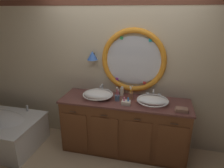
# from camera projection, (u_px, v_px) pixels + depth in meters

# --- Properties ---
(ground_plane) EXTENTS (14.00, 14.00, 0.00)m
(ground_plane) POSITION_uv_depth(u_px,v_px,m) (114.00, 158.00, 3.21)
(ground_plane) COLOR tan
(back_wall_assembly) EXTENTS (6.40, 0.26, 2.60)m
(back_wall_assembly) POSITION_uv_depth(u_px,v_px,m) (123.00, 68.00, 3.29)
(back_wall_assembly) COLOR beige
(back_wall_assembly) RESTS_ON ground_plane
(vanity_counter) EXTENTS (1.99, 0.63, 0.90)m
(vanity_counter) POSITION_uv_depth(u_px,v_px,m) (124.00, 126.00, 3.26)
(vanity_counter) COLOR brown
(vanity_counter) RESTS_ON ground_plane
(sink_basin_left) EXTENTS (0.48, 0.48, 0.13)m
(sink_basin_left) POSITION_uv_depth(u_px,v_px,m) (98.00, 94.00, 3.16)
(sink_basin_left) COLOR white
(sink_basin_left) RESTS_ON vanity_counter
(sink_basin_right) EXTENTS (0.47, 0.47, 0.11)m
(sink_basin_right) POSITION_uv_depth(u_px,v_px,m) (153.00, 100.00, 2.97)
(sink_basin_right) COLOR white
(sink_basin_right) RESTS_ON vanity_counter
(faucet_set_left) EXTENTS (0.24, 0.15, 0.16)m
(faucet_set_left) POSITION_uv_depth(u_px,v_px,m) (102.00, 89.00, 3.37)
(faucet_set_left) COLOR silver
(faucet_set_left) RESTS_ON vanity_counter
(faucet_set_right) EXTENTS (0.24, 0.14, 0.14)m
(faucet_set_right) POSITION_uv_depth(u_px,v_px,m) (153.00, 94.00, 3.19)
(faucet_set_right) COLOR silver
(faucet_set_right) RESTS_ON vanity_counter
(toothbrush_holder_left) EXTENTS (0.08, 0.08, 0.22)m
(toothbrush_holder_left) POSITION_uv_depth(u_px,v_px,m) (117.00, 97.00, 3.08)
(toothbrush_holder_left) COLOR slate
(toothbrush_holder_left) RESTS_ON vanity_counter
(toothbrush_holder_right) EXTENTS (0.08, 0.08, 0.23)m
(toothbrush_holder_right) POSITION_uv_depth(u_px,v_px,m) (131.00, 95.00, 3.14)
(toothbrush_holder_right) COLOR #996647
(toothbrush_holder_right) RESTS_ON vanity_counter
(soap_dispenser) EXTENTS (0.06, 0.06, 0.16)m
(soap_dispenser) POSITION_uv_depth(u_px,v_px,m) (122.00, 91.00, 3.26)
(soap_dispenser) COLOR #EFE5C6
(soap_dispenser) RESTS_ON vanity_counter
(folded_hand_towel) EXTENTS (0.17, 0.11, 0.05)m
(folded_hand_towel) POSITION_uv_depth(u_px,v_px,m) (181.00, 110.00, 2.75)
(folded_hand_towel) COLOR #936B56
(folded_hand_towel) RESTS_ON vanity_counter
(toiletry_basket) EXTENTS (0.13, 0.10, 0.12)m
(toiletry_basket) POSITION_uv_depth(u_px,v_px,m) (126.00, 102.00, 2.95)
(toiletry_basket) COLOR beige
(toiletry_basket) RESTS_ON vanity_counter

